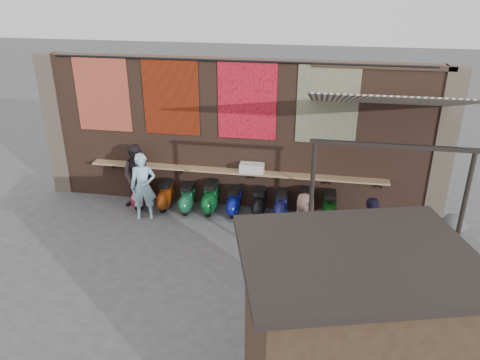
{
  "coord_description": "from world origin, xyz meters",
  "views": [
    {
      "loc": [
        2.19,
        -8.94,
        5.94
      ],
      "look_at": [
        0.35,
        1.2,
        1.37
      ],
      "focal_mm": 35.0,
      "sensor_mm": 36.0,
      "label": 1
    }
  ],
  "objects_px": {
    "diner_left": "(143,187)",
    "market_stall": "(348,348)",
    "diner_right": "(138,176)",
    "shopper_tan": "(304,224)",
    "scooter_stool_2": "(188,199)",
    "scooter_stool_1": "(166,196)",
    "scooter_stool_7": "(305,206)",
    "scooter_stool_0": "(142,193)",
    "scooter_stool_8": "(329,209)",
    "scooter_stool_3": "(211,198)",
    "scooter_stool_6": "(281,206)",
    "shelf_box": "(252,168)",
    "scooter_stool_5": "(259,203)",
    "shopper_navy": "(370,237)",
    "scooter_stool_4": "(234,202)"
  },
  "relations": [
    {
      "from": "scooter_stool_2",
      "to": "diner_left",
      "type": "bearing_deg",
      "value": -150.87
    },
    {
      "from": "scooter_stool_0",
      "to": "scooter_stool_8",
      "type": "bearing_deg",
      "value": -0.82
    },
    {
      "from": "scooter_stool_7",
      "to": "diner_left",
      "type": "distance_m",
      "value": 4.22
    },
    {
      "from": "scooter_stool_6",
      "to": "shopper_navy",
      "type": "relative_size",
      "value": 0.44
    },
    {
      "from": "scooter_stool_4",
      "to": "market_stall",
      "type": "relative_size",
      "value": 0.28
    },
    {
      "from": "shopper_tan",
      "to": "shelf_box",
      "type": "bearing_deg",
      "value": 68.37
    },
    {
      "from": "scooter_stool_4",
      "to": "market_stall",
      "type": "height_order",
      "value": "market_stall"
    },
    {
      "from": "scooter_stool_0",
      "to": "shopper_tan",
      "type": "bearing_deg",
      "value": -19.92
    },
    {
      "from": "diner_left",
      "to": "shopper_tan",
      "type": "xyz_separation_m",
      "value": [
        4.18,
        -0.99,
        -0.14
      ]
    },
    {
      "from": "scooter_stool_3",
      "to": "scooter_stool_5",
      "type": "height_order",
      "value": "scooter_stool_3"
    },
    {
      "from": "scooter_stool_1",
      "to": "shopper_navy",
      "type": "relative_size",
      "value": 0.44
    },
    {
      "from": "diner_right",
      "to": "scooter_stool_7",
      "type": "bearing_deg",
      "value": -9.5
    },
    {
      "from": "scooter_stool_0",
      "to": "scooter_stool_4",
      "type": "bearing_deg",
      "value": -0.71
    },
    {
      "from": "scooter_stool_8",
      "to": "diner_left",
      "type": "distance_m",
      "value": 4.84
    },
    {
      "from": "diner_left",
      "to": "diner_right",
      "type": "relative_size",
      "value": 1.0
    },
    {
      "from": "scooter_stool_1",
      "to": "scooter_stool_7",
      "type": "height_order",
      "value": "scooter_stool_7"
    },
    {
      "from": "scooter_stool_1",
      "to": "diner_right",
      "type": "height_order",
      "value": "diner_right"
    },
    {
      "from": "scooter_stool_8",
      "to": "market_stall",
      "type": "distance_m",
      "value": 6.03
    },
    {
      "from": "scooter_stool_2",
      "to": "scooter_stool_6",
      "type": "relative_size",
      "value": 0.99
    },
    {
      "from": "scooter_stool_3",
      "to": "scooter_stool_6",
      "type": "distance_m",
      "value": 1.91
    },
    {
      "from": "diner_right",
      "to": "shopper_tan",
      "type": "height_order",
      "value": "diner_right"
    },
    {
      "from": "shelf_box",
      "to": "scooter_stool_3",
      "type": "bearing_deg",
      "value": -166.05
    },
    {
      "from": "shelf_box",
      "to": "market_stall",
      "type": "height_order",
      "value": "market_stall"
    },
    {
      "from": "shelf_box",
      "to": "scooter_stool_5",
      "type": "relative_size",
      "value": 0.82
    },
    {
      "from": "scooter_stool_2",
      "to": "shopper_tan",
      "type": "relative_size",
      "value": 0.52
    },
    {
      "from": "scooter_stool_3",
      "to": "diner_left",
      "type": "bearing_deg",
      "value": -158.71
    },
    {
      "from": "scooter_stool_5",
      "to": "scooter_stool_0",
      "type": "bearing_deg",
      "value": -179.97
    },
    {
      "from": "scooter_stool_1",
      "to": "scooter_stool_3",
      "type": "bearing_deg",
      "value": 0.47
    },
    {
      "from": "scooter_stool_5",
      "to": "scooter_stool_6",
      "type": "height_order",
      "value": "scooter_stool_6"
    },
    {
      "from": "scooter_stool_5",
      "to": "scooter_stool_8",
      "type": "distance_m",
      "value": 1.84
    },
    {
      "from": "diner_left",
      "to": "market_stall",
      "type": "distance_m",
      "value": 7.34
    },
    {
      "from": "scooter_stool_4",
      "to": "scooter_stool_6",
      "type": "bearing_deg",
      "value": -0.97
    },
    {
      "from": "scooter_stool_4",
      "to": "shopper_tan",
      "type": "bearing_deg",
      "value": -40.11
    },
    {
      "from": "scooter_stool_1",
      "to": "scooter_stool_4",
      "type": "height_order",
      "value": "scooter_stool_1"
    },
    {
      "from": "scooter_stool_5",
      "to": "scooter_stool_1",
      "type": "bearing_deg",
      "value": -179.61
    },
    {
      "from": "diner_left",
      "to": "market_stall",
      "type": "relative_size",
      "value": 0.65
    },
    {
      "from": "shelf_box",
      "to": "market_stall",
      "type": "bearing_deg",
      "value": -70.07
    },
    {
      "from": "shelf_box",
      "to": "diner_right",
      "type": "bearing_deg",
      "value": -174.41
    },
    {
      "from": "shelf_box",
      "to": "diner_right",
      "type": "height_order",
      "value": "diner_right"
    },
    {
      "from": "scooter_stool_5",
      "to": "market_stall",
      "type": "xyz_separation_m",
      "value": [
        2.03,
        -6.02,
        1.01
      ]
    },
    {
      "from": "scooter_stool_2",
      "to": "scooter_stool_1",
      "type": "bearing_deg",
      "value": 173.95
    },
    {
      "from": "scooter_stool_6",
      "to": "scooter_stool_4",
      "type": "bearing_deg",
      "value": 179.03
    },
    {
      "from": "scooter_stool_2",
      "to": "diner_left",
      "type": "xyz_separation_m",
      "value": [
        -1.0,
        -0.56,
        0.53
      ]
    },
    {
      "from": "scooter_stool_0",
      "to": "scooter_stool_4",
      "type": "distance_m",
      "value": 2.61
    },
    {
      "from": "diner_left",
      "to": "diner_right",
      "type": "distance_m",
      "value": 0.7
    },
    {
      "from": "scooter_stool_1",
      "to": "market_stall",
      "type": "xyz_separation_m",
      "value": [
        4.6,
        -6.0,
        1.0
      ]
    },
    {
      "from": "scooter_stool_4",
      "to": "scooter_stool_1",
      "type": "bearing_deg",
      "value": 179.51
    },
    {
      "from": "shopper_tan",
      "to": "market_stall",
      "type": "xyz_separation_m",
      "value": [
        0.79,
        -4.38,
        0.62
      ]
    },
    {
      "from": "shopper_navy",
      "to": "market_stall",
      "type": "xyz_separation_m",
      "value": [
        -0.61,
        -3.84,
        0.48
      ]
    },
    {
      "from": "scooter_stool_1",
      "to": "scooter_stool_3",
      "type": "height_order",
      "value": "scooter_stool_3"
    }
  ]
}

